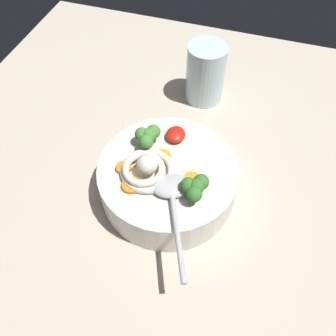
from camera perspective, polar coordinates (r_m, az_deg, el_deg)
name	(u,v)px	position (r cm, az deg, el deg)	size (l,w,h in cm)	color
table_slab	(180,191)	(64.68, 1.95, -3.58)	(99.77, 99.77, 3.11)	#BCB29E
soup_bowl	(168,180)	(59.81, 0.00, -1.88)	(22.71, 22.71, 6.75)	silver
noodle_pile	(146,169)	(55.70, -3.44, -0.11)	(9.51, 9.33, 3.82)	silver
soup_spoon	(172,193)	(53.46, 0.61, -4.05)	(17.11, 10.04, 1.60)	#B7B7BC
chili_sauce_dollop	(176,135)	(60.65, 1.22, 5.32)	(3.65, 3.29, 1.64)	red
broccoli_floret_center	(195,187)	(52.39, 4.30, -3.04)	(4.69, 4.04, 3.71)	#7A9E60
broccoli_floret_far	(148,136)	(58.53, -3.24, 5.08)	(4.62, 3.98, 3.65)	#7A9E60
carrot_slice_extra_a	(131,185)	(55.11, -5.81, -2.73)	(2.96, 2.96, 0.69)	orange
carrot_slice_beside_noodles	(163,156)	(58.42, -0.85, 1.95)	(2.84, 2.84, 0.46)	orange
carrot_slice_rear	(124,168)	(57.14, -7.00, 0.01)	(2.41, 2.41, 0.74)	orange
carrot_slice_right	(191,179)	(55.77, 3.72, -1.67)	(2.49, 2.49, 0.51)	orange
drinking_glass	(205,73)	(75.11, 5.94, 14.68)	(7.80, 7.80, 12.27)	silver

